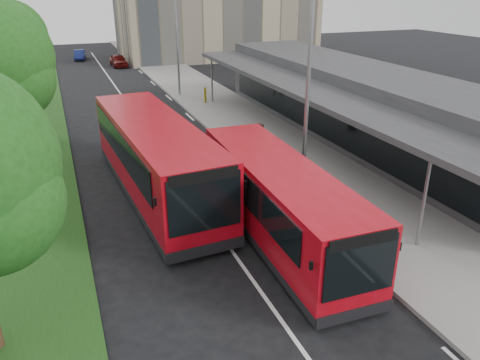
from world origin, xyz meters
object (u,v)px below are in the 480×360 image
(lamp_post_near, at_px, (306,86))
(bus_second, at_px, (156,159))
(lamp_post_far, at_px, (176,34))
(car_near, at_px, (119,60))
(tree_far, at_px, (12,41))
(litter_bin, at_px, (259,133))
(bollard, at_px, (205,95))
(car_far, at_px, (80,55))
(bus_main, at_px, (279,202))

(lamp_post_near, relative_size, bus_second, 0.70)
(lamp_post_far, xyz_separation_m, car_near, (-2.34, 16.04, -4.09))
(bus_second, xyz_separation_m, car_near, (3.11, 33.59, -1.01))
(tree_far, distance_m, lamp_post_near, 22.06)
(lamp_post_near, bearing_deg, lamp_post_far, 90.00)
(lamp_post_near, height_order, car_near, lamp_post_near)
(bus_second, bearing_deg, litter_bin, 31.52)
(lamp_post_near, height_order, bus_second, lamp_post_near)
(lamp_post_far, relative_size, bus_second, 0.70)
(litter_bin, bearing_deg, lamp_post_near, -99.99)
(bus_second, xyz_separation_m, bollard, (6.67, 14.47, -0.95))
(tree_far, relative_size, lamp_post_far, 0.92)
(bus_second, distance_m, car_near, 33.75)
(lamp_post_near, bearing_deg, car_far, 97.79)
(bus_main, relative_size, litter_bin, 10.57)
(car_far, bearing_deg, lamp_post_near, -74.93)
(car_far, bearing_deg, bus_second, -82.21)
(lamp_post_near, bearing_deg, car_near, 93.72)
(bollard, height_order, car_near, car_near)
(car_near, relative_size, car_far, 1.13)
(bus_main, bearing_deg, car_far, 95.79)
(car_near, bearing_deg, bus_main, -92.74)
(lamp_post_far, height_order, bus_second, lamp_post_far)
(tree_far, xyz_separation_m, lamp_post_far, (11.13, 0.95, -0.05))
(lamp_post_near, height_order, lamp_post_far, same)
(car_far, bearing_deg, litter_bin, -71.37)
(lamp_post_near, bearing_deg, litter_bin, 80.01)
(lamp_post_far, bearing_deg, tree_far, -175.13)
(bus_main, distance_m, car_near, 38.70)
(bollard, bearing_deg, car_far, 105.38)
(bus_second, bearing_deg, bollard, 61.55)
(lamp_post_far, xyz_separation_m, car_far, (-5.81, 22.47, -4.18))
(lamp_post_far, distance_m, bollard, 5.21)
(bus_second, bearing_deg, car_far, 86.81)
(lamp_post_far, height_order, litter_bin, lamp_post_far)
(lamp_post_near, distance_m, litter_bin, 8.38)
(bus_main, distance_m, car_far, 45.26)
(tree_far, distance_m, bollard, 13.18)
(bus_main, xyz_separation_m, litter_bin, (3.56, 9.85, -0.80))
(lamp_post_near, xyz_separation_m, litter_bin, (1.27, 7.20, -4.10))
(litter_bin, xyz_separation_m, bollard, (-0.05, 9.73, 0.08))
(lamp_post_far, bearing_deg, bus_second, -107.27)
(lamp_post_near, distance_m, bus_main, 4.81)
(bus_main, height_order, bus_second, bus_second)
(lamp_post_near, distance_m, car_far, 43.06)
(tree_far, relative_size, bus_second, 0.65)
(tree_far, distance_m, car_near, 19.57)
(lamp_post_far, distance_m, bus_second, 18.63)
(litter_bin, distance_m, bollard, 9.73)
(bus_main, bearing_deg, litter_bin, 71.44)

